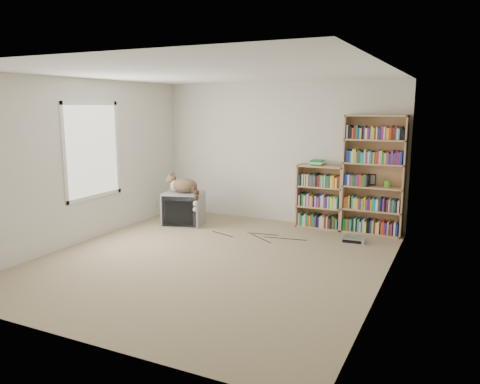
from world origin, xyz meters
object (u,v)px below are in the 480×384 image
at_px(cat, 186,188).
at_px(bookcase_tall, 374,178).
at_px(crt_tv, 184,208).
at_px(bookcase_short, 320,199).
at_px(dvd_player, 354,240).

height_order(cat, bookcase_tall, bookcase_tall).
distance_m(cat, bookcase_tall, 3.19).
xyz_separation_m(crt_tv, bookcase_tall, (3.14, 0.83, 0.63)).
xyz_separation_m(bookcase_short, dvd_player, (0.75, -0.67, -0.46)).
bearing_deg(dvd_player, bookcase_short, 134.16).
relative_size(crt_tv, dvd_player, 2.39).
height_order(bookcase_short, dvd_player, bookcase_short).
bearing_deg(cat, bookcase_short, 12.57).
xyz_separation_m(cat, bookcase_short, (2.17, 0.89, -0.17)).
bearing_deg(crt_tv, dvd_player, -13.11).
relative_size(bookcase_tall, dvd_player, 5.77).
xyz_separation_m(cat, dvd_player, (2.92, 0.22, -0.64)).
distance_m(crt_tv, bookcase_tall, 3.31).
height_order(crt_tv, bookcase_tall, bookcase_tall).
xyz_separation_m(crt_tv, bookcase_short, (2.25, 0.83, 0.21)).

